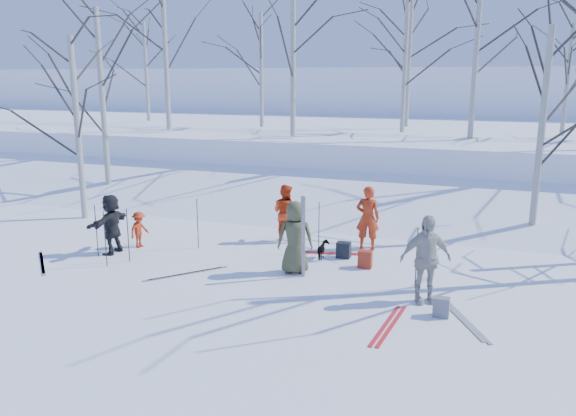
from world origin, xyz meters
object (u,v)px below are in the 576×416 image
at_px(dog, 323,250).
at_px(backpack_dark, 344,250).
at_px(backpack_red, 365,259).
at_px(skier_redor_behind, 285,213).
at_px(skier_cream_east, 425,259).
at_px(skier_red_north, 368,218).
at_px(skier_red_seated, 139,230).
at_px(skier_olive_center, 295,237).
at_px(backpack_grey, 441,307).
at_px(skier_grey_west, 111,224).

distance_m(dog, backpack_dark, 0.53).
distance_m(backpack_red, backpack_dark, 0.88).
bearing_deg(skier_redor_behind, skier_cream_east, 160.18).
height_order(skier_red_north, skier_cream_east, skier_cream_east).
height_order(skier_red_seated, backpack_dark, skier_red_seated).
relative_size(skier_olive_center, backpack_grey, 4.44).
distance_m(skier_redor_behind, skier_grey_west, 4.58).
bearing_deg(backpack_dark, skier_red_seated, -169.73).
height_order(skier_grey_west, backpack_red, skier_grey_west).
bearing_deg(skier_cream_east, backpack_dark, 106.98).
height_order(skier_redor_behind, skier_grey_west, skier_redor_behind).
relative_size(skier_olive_center, dog, 3.13).
distance_m(skier_olive_center, skier_cream_east, 3.10).
bearing_deg(dog, skier_cream_east, 136.73).
bearing_deg(backpack_red, skier_olive_center, -149.09).
bearing_deg(backpack_dark, skier_olive_center, -118.69).
xyz_separation_m(skier_cream_east, skier_grey_west, (-7.90, 0.57, -0.13)).
height_order(skier_olive_center, backpack_grey, skier_olive_center).
distance_m(skier_red_seated, backpack_dark, 5.42).
xyz_separation_m(backpack_red, backpack_dark, (-0.67, 0.57, -0.01)).
bearing_deg(backpack_grey, skier_red_north, 120.55).
height_order(skier_olive_center, dog, skier_olive_center).
relative_size(skier_red_seated, dog, 1.80).
xyz_separation_m(skier_olive_center, skier_cream_east, (3.01, -0.76, 0.05)).
bearing_deg(skier_red_seated, dog, -74.28).
bearing_deg(backpack_dark, skier_red_north, 67.61).
bearing_deg(skier_red_seated, skier_olive_center, -88.39).
relative_size(skier_redor_behind, backpack_dark, 3.95).
height_order(skier_red_north, skier_redor_behind, skier_red_north).
relative_size(skier_grey_west, dog, 2.86).
bearing_deg(dog, backpack_dark, -156.87).
relative_size(dog, backpack_dark, 1.35).
bearing_deg(skier_cream_east, skier_red_north, 91.96).
bearing_deg(backpack_grey, backpack_dark, 132.72).
bearing_deg(skier_redor_behind, backpack_red, 167.11).
distance_m(skier_olive_center, skier_red_seated, 4.58).
xyz_separation_m(skier_red_north, skier_red_seated, (-5.72, -1.91, -0.36)).
xyz_separation_m(skier_olive_center, skier_grey_west, (-4.89, -0.20, -0.07)).
distance_m(skier_olive_center, skier_redor_behind, 2.64).
height_order(dog, backpack_dark, dog).
height_order(skier_red_north, skier_red_seated, skier_red_north).
bearing_deg(skier_red_north, skier_olive_center, 58.23).
xyz_separation_m(skier_red_north, skier_redor_behind, (-2.29, 0.01, -0.06)).
height_order(skier_red_north, backpack_red, skier_red_north).
xyz_separation_m(skier_cream_east, backpack_red, (-1.55, 1.64, -0.69)).
relative_size(skier_olive_center, skier_grey_west, 1.09).
height_order(skier_olive_center, skier_grey_west, skier_olive_center).
relative_size(skier_olive_center, skier_red_north, 1.00).
relative_size(skier_red_seated, skier_cream_east, 0.54).
distance_m(skier_red_seated, backpack_red, 6.02).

